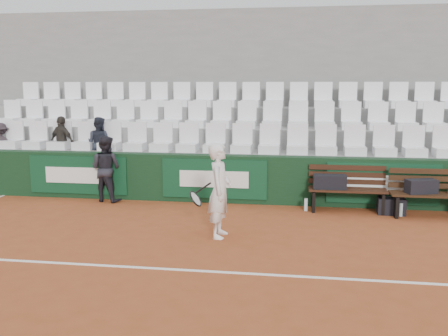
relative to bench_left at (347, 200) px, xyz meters
The scene contains 22 objects.
ground 4.35m from the bench_left, 124.97° to the right, with size 80.00×80.00×0.00m, color #984522.
court_baseline 4.35m from the bench_left, 124.97° to the right, with size 18.00×0.06×0.01m, color white.
back_barrier 2.48m from the bench_left, behind, with size 18.00×0.34×1.00m.
grandstand_tier_front 2.72m from the bench_left, 156.94° to the left, with size 18.00×0.95×1.00m, color gray.
grandstand_tier_mid 3.24m from the bench_left, 141.10° to the left, with size 18.00×0.95×1.45m, color gray.
grandstand_tier_back 3.94m from the bench_left, 130.09° to the left, with size 18.00×0.95×1.90m, color gray.
grandstand_rear_wall 4.79m from the bench_left, 124.80° to the left, with size 18.00×0.30×4.40m, color gray.
seat_row_front 2.86m from the bench_left, 160.43° to the left, with size 11.90×0.44×0.63m, color white.
seat_row_mid 3.46m from the bench_left, 143.63° to the left, with size 11.90×0.44×0.63m, color white.
seat_row_back 4.23m from the bench_left, 131.82° to the left, with size 11.90×0.44×0.63m, color white.
bench_left is the anchor object (origin of this frame).
bench_right 1.53m from the bench_left, ahead, with size 1.50×0.56×0.45m, color #361F10.
sports_bag_left 0.50m from the bench_left, behind, with size 0.63×0.27×0.27m, color black.
sports_bag_right 1.39m from the bench_left, ahead, with size 0.56×0.26×0.26m, color black.
sports_bag_ground 0.83m from the bench_left, ahead, with size 0.51×0.31×0.31m, color black.
water_bottle_near 0.81m from the bench_left, behind, with size 0.07×0.07×0.25m, color silver.
water_bottle_far 1.01m from the bench_left, 13.64° to the right, with size 0.07×0.07×0.25m, color silver.
tennis_player 3.03m from the bench_left, 137.96° to the right, with size 0.69×0.58×1.54m.
ball_kid 5.02m from the bench_left, behind, with size 0.68×0.53×1.40m, color black.
spectator_a 8.03m from the bench_left, behind, with size 0.66×0.38×1.03m, color #282025.
spectator_b 6.57m from the bench_left, behind, with size 0.70×0.29×1.20m, color #2D2924.
spectator_c 5.70m from the bench_left, behind, with size 0.58×0.45×1.19m, color #212632.
Camera 1 is at (1.52, -6.23, 2.47)m, focal length 40.00 mm.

